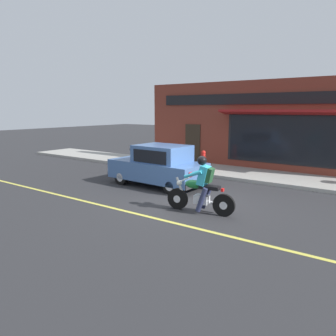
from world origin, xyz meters
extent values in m
plane|color=#2B2B2D|center=(0.00, 0.00, 0.00)|extent=(80.00, 80.00, 0.00)
cube|color=#9E9B93|center=(5.05, 3.00, 0.07)|extent=(2.60, 22.00, 0.14)
cube|color=#D1C64C|center=(-1.80, 3.00, 0.00)|extent=(0.12, 19.80, 0.01)
cube|color=maroon|center=(6.60, 0.62, 2.10)|extent=(0.50, 11.34, 4.20)
cube|color=black|center=(6.33, -0.80, 1.55)|extent=(0.04, 4.76, 2.10)
cube|color=black|center=(6.34, -0.80, 1.55)|extent=(0.02, 4.99, 2.20)
cube|color=#2D2319|center=(6.33, 3.74, 1.05)|extent=(0.04, 0.90, 2.10)
cube|color=maroon|center=(6.00, -0.80, 2.75)|extent=(0.81, 5.44, 0.24)
cube|color=black|center=(6.32, 0.62, 3.35)|extent=(0.06, 9.64, 0.50)
cylinder|color=black|center=(-0.75, -0.09, 0.31)|extent=(0.18, 0.63, 0.62)
cylinder|color=silver|center=(-0.75, -0.09, 0.31)|extent=(0.15, 0.23, 0.22)
cylinder|color=black|center=(-0.56, -1.48, 0.31)|extent=(0.18, 0.63, 0.62)
cylinder|color=silver|center=(-0.56, -1.48, 0.31)|extent=(0.15, 0.23, 0.22)
cube|color=silver|center=(-0.65, -0.83, 0.39)|extent=(0.33, 0.43, 0.24)
ellipsoid|color=#196B33|center=(-0.68, -0.59, 0.80)|extent=(0.37, 0.56, 0.24)
cube|color=black|center=(-0.62, -1.06, 0.76)|extent=(0.33, 0.59, 0.10)
cylinder|color=silver|center=(-0.73, -0.19, 0.62)|extent=(0.11, 0.33, 0.68)
cylinder|color=silver|center=(-0.72, -0.31, 0.91)|extent=(0.56, 0.11, 0.04)
sphere|color=silver|center=(-0.74, -0.14, 0.79)|extent=(0.16, 0.16, 0.16)
cylinder|color=silver|center=(-0.44, -1.21, 0.29)|extent=(0.15, 0.56, 0.08)
cube|color=red|center=(-0.57, -1.43, 0.73)|extent=(0.13, 0.08, 0.08)
cylinder|color=#282D4C|center=(-0.82, -0.93, 0.43)|extent=(0.19, 0.37, 0.71)
cylinder|color=#282D4C|center=(-0.46, -0.88, 0.43)|extent=(0.19, 0.37, 0.71)
cube|color=#33B2D1|center=(-0.64, -0.88, 1.08)|extent=(0.38, 0.37, 0.57)
cylinder|color=#33B2D1|center=(-0.87, -0.67, 1.12)|extent=(0.16, 0.53, 0.26)
cylinder|color=#33B2D1|center=(-0.47, -0.62, 1.12)|extent=(0.16, 0.53, 0.26)
sphere|color=black|center=(-0.65, -0.82, 1.49)|extent=(0.26, 0.26, 0.26)
cube|color=#1E4728|center=(-0.62, -1.04, 1.10)|extent=(0.31, 0.27, 0.42)
cylinder|color=black|center=(0.59, 3.44, 0.30)|extent=(0.20, 0.61, 0.60)
cylinder|color=silver|center=(0.59, 3.44, 0.30)|extent=(0.21, 0.34, 0.33)
cylinder|color=black|center=(2.03, 3.38, 0.30)|extent=(0.20, 0.61, 0.60)
cylinder|color=silver|center=(2.03, 3.38, 0.30)|extent=(0.21, 0.34, 0.33)
cylinder|color=black|center=(0.50, 1.04, 0.30)|extent=(0.20, 0.61, 0.60)
cylinder|color=silver|center=(0.50, 1.04, 0.30)|extent=(0.21, 0.34, 0.33)
cylinder|color=black|center=(1.93, 0.98, 0.30)|extent=(0.20, 0.61, 0.60)
cylinder|color=silver|center=(1.93, 0.98, 0.30)|extent=(0.21, 0.34, 0.33)
cube|color=#42669E|center=(1.26, 2.21, 0.60)|extent=(1.78, 3.76, 0.70)
cube|color=#42669E|center=(1.25, 1.96, 1.24)|extent=(1.51, 1.95, 0.66)
cube|color=black|center=(1.29, 2.83, 1.19)|extent=(1.34, 0.40, 0.51)
cube|color=black|center=(0.53, 1.99, 1.22)|extent=(0.09, 1.52, 0.46)
cube|color=black|center=(1.98, 1.93, 1.22)|extent=(0.09, 1.52, 0.46)
cube|color=silver|center=(0.83, 4.09, 0.72)|extent=(0.24, 0.05, 0.14)
cube|color=red|center=(0.68, 0.37, 0.74)|extent=(0.20, 0.05, 0.16)
cube|color=silver|center=(1.84, 4.05, 0.72)|extent=(0.24, 0.05, 0.14)
cube|color=red|center=(1.70, 0.33, 0.74)|extent=(0.20, 0.05, 0.16)
cube|color=#28282B|center=(1.33, 4.04, 0.35)|extent=(1.61, 0.18, 0.20)
cube|color=#28282B|center=(1.19, 0.38, 0.35)|extent=(1.61, 0.18, 0.20)
cylinder|color=red|center=(4.64, 2.12, 0.22)|extent=(0.24, 0.24, 0.16)
cylinder|color=red|center=(4.64, 2.12, 0.59)|extent=(0.18, 0.18, 0.58)
sphere|color=red|center=(4.64, 2.12, 0.92)|extent=(0.20, 0.20, 0.20)
cylinder|color=red|center=(4.51, 2.12, 0.64)|extent=(0.10, 0.08, 0.08)
cylinder|color=red|center=(4.77, 2.12, 0.64)|extent=(0.10, 0.08, 0.08)
camera|label=1|loc=(-8.40, -5.24, 2.88)|focal=35.00mm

